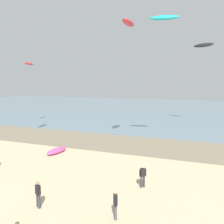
% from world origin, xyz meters
% --- Properties ---
extents(wet_sand_strip, '(120.00, 8.52, 0.01)m').
position_xyz_m(wet_sand_strip, '(0.00, 22.85, 0.00)').
color(wet_sand_strip, '#84755B').
rests_on(wet_sand_strip, ground).
extents(sea, '(160.00, 70.00, 0.10)m').
position_xyz_m(sea, '(0.00, 62.11, 0.05)').
color(sea, slate).
rests_on(sea, ground).
extents(person_nearest_camera, '(0.46, 0.40, 1.71)m').
position_xyz_m(person_nearest_camera, '(6.01, 11.49, 0.92)').
color(person_nearest_camera, '#383842').
rests_on(person_nearest_camera, ground).
extents(person_mid_beach, '(0.35, 0.52, 1.71)m').
position_xyz_m(person_mid_beach, '(5.46, 6.97, 0.92)').
color(person_mid_beach, '#4C4C56').
rests_on(person_mid_beach, ground).
extents(person_by_waterline, '(0.52, 0.36, 1.71)m').
position_xyz_m(person_by_waterline, '(0.52, 6.43, 0.92)').
color(person_by_waterline, '#383842').
rests_on(person_by_waterline, ground).
extents(grounded_kite, '(1.43, 2.91, 0.56)m').
position_xyz_m(grounded_kite, '(-4.77, 16.42, 0.28)').
color(grounded_kite, '#E54C99').
rests_on(grounded_kite, ground).
extents(kite_aloft_0, '(3.72, 2.72, 1.03)m').
position_xyz_m(kite_aloft_0, '(9.98, 38.59, 13.90)').
color(kite_aloft_0, black).
extents(kite_aloft_1, '(1.32, 3.42, 0.76)m').
position_xyz_m(kite_aloft_1, '(1.86, 21.30, 14.35)').
color(kite_aloft_1, red).
extents(kite_aloft_3, '(3.37, 1.57, 0.86)m').
position_xyz_m(kite_aloft_3, '(5.60, 22.93, 14.97)').
color(kite_aloft_3, '#19B2B7').
extents(kite_aloft_5, '(1.44, 2.73, 0.69)m').
position_xyz_m(kite_aloft_5, '(-17.81, 28.34, 10.84)').
color(kite_aloft_5, red).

